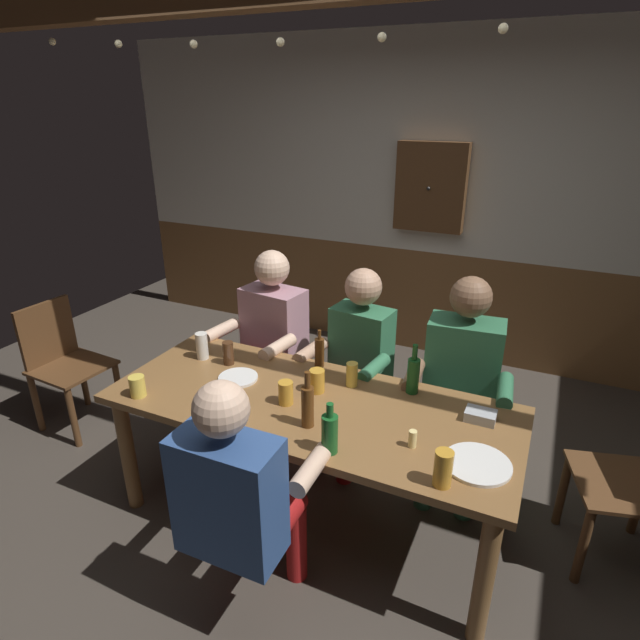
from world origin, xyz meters
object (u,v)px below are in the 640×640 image
object	(u,v)px
bottle_3	(319,352)
dining_table	(310,418)
person_3	(239,494)
pint_glass_1	(235,408)
plate_0	(238,378)
pint_glass_3	(228,353)
plate_1	(477,464)
bottle_1	(308,405)
table_candle	(413,439)
pint_glass_4	(137,386)
pint_glass_5	(202,346)
person_2	(461,376)
bottle_2	(413,374)
bottle_0	(330,433)
chair_empty_near_right	(64,362)
condiment_caddy	(480,416)
person_0	(268,337)
person_1	(355,359)
pint_glass_2	(286,393)
pint_glass_7	(443,469)
pint_glass_6	(317,381)
wall_dart_cabinet	(431,187)
pint_glass_0	(352,374)

from	to	relation	value
bottle_3	dining_table	bearing A→B (deg)	-72.02
person_3	pint_glass_1	size ratio (longest dim) A/B	11.50
plate_0	pint_glass_3	xyz separation A→B (m)	(-0.14, 0.13, 0.06)
plate_1	bottle_1	bearing A→B (deg)	-176.99
table_candle	pint_glass_1	distance (m)	0.83
pint_glass_4	pint_glass_5	xyz separation A→B (m)	(0.04, 0.48, 0.02)
person_2	bottle_1	size ratio (longest dim) A/B	4.51
plate_1	bottle_2	size ratio (longest dim) A/B	1.03
bottle_0	pint_glass_1	bearing A→B (deg)	174.74
chair_empty_near_right	table_candle	xyz separation A→B (m)	(2.51, -0.27, 0.31)
condiment_caddy	pint_glass_3	size ratio (longest dim) A/B	1.03
person_0	plate_0	xyz separation A→B (m)	(0.17, -0.61, 0.05)
person_1	person_3	xyz separation A→B (m)	(0.01, -1.29, -0.00)
table_candle	bottle_0	world-z (taller)	bottle_0
bottle_0	bottle_1	bearing A→B (deg)	141.98
person_1	pint_glass_1	xyz separation A→B (m)	(-0.25, -0.92, 0.12)
condiment_caddy	pint_glass_2	xyz separation A→B (m)	(-0.90, -0.26, 0.03)
condiment_caddy	bottle_3	bearing A→B (deg)	169.60
chair_empty_near_right	table_candle	bearing A→B (deg)	87.62
person_3	pint_glass_5	distance (m)	1.13
person_1	pint_glass_7	size ratio (longest dim) A/B	7.95
pint_glass_2	pint_glass_7	distance (m)	0.88
pint_glass_6	pint_glass_4	bearing A→B (deg)	-152.23
pint_glass_4	wall_dart_cabinet	world-z (taller)	wall_dart_cabinet
dining_table	person_0	world-z (taller)	person_0
wall_dart_cabinet	table_candle	bearing A→B (deg)	-76.49
pint_glass_2	pint_glass_3	xyz separation A→B (m)	(-0.50, 0.23, 0.01)
chair_empty_near_right	wall_dart_cabinet	size ratio (longest dim) A/B	1.26
pint_glass_0	wall_dart_cabinet	bearing A→B (deg)	93.92
chair_empty_near_right	dining_table	bearing A→B (deg)	90.00
chair_empty_near_right	pint_glass_2	distance (m)	1.88
table_candle	pint_glass_6	distance (m)	0.62
person_3	table_candle	size ratio (longest dim) A/B	15.26
person_0	person_2	bearing A→B (deg)	-172.00
person_0	plate_0	world-z (taller)	person_0
plate_1	person_0	bearing A→B (deg)	151.40
condiment_caddy	bottle_0	distance (m)	0.75
dining_table	person_3	size ratio (longest dim) A/B	1.68
pint_glass_4	pint_glass_7	size ratio (longest dim) A/B	0.71
bottle_0	pint_glass_4	xyz separation A→B (m)	(-1.07, 0.00, -0.04)
person_3	wall_dart_cabinet	size ratio (longest dim) A/B	1.74
dining_table	plate_1	distance (m)	0.86
chair_empty_near_right	pint_glass_1	distance (m)	1.76
pint_glass_1	pint_glass_3	xyz separation A→B (m)	(-0.34, 0.44, 0.01)
person_3	pint_glass_4	xyz separation A→B (m)	(-0.82, 0.33, 0.12)
person_1	wall_dart_cabinet	xyz separation A→B (m)	(0.00, 1.59, 0.80)
person_3	pint_glass_5	world-z (taller)	person_3
plate_1	bottle_2	bearing A→B (deg)	131.75
person_1	condiment_caddy	bearing A→B (deg)	158.21
wall_dart_cabinet	bottle_0	bearing A→B (deg)	-84.21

